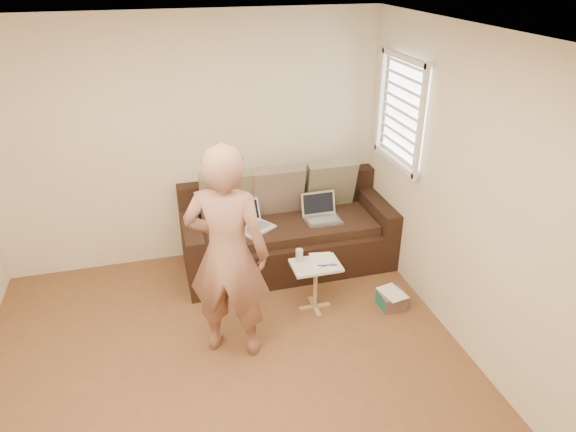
# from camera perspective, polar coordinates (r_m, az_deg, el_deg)

# --- Properties ---
(floor) EXTENTS (4.50, 4.50, 0.00)m
(floor) POSITION_cam_1_polar(r_m,az_deg,el_deg) (4.20, -5.80, -19.58)
(floor) COLOR brown
(floor) RESTS_ON ground
(ceiling) EXTENTS (4.50, 4.50, 0.00)m
(ceiling) POSITION_cam_1_polar(r_m,az_deg,el_deg) (2.92, -8.27, 18.05)
(ceiling) COLOR white
(ceiling) RESTS_ON wall_back
(wall_back) EXTENTS (4.00, 0.00, 4.00)m
(wall_back) POSITION_cam_1_polar(r_m,az_deg,el_deg) (5.42, -10.71, 7.85)
(wall_back) COLOR beige
(wall_back) RESTS_ON ground
(wall_right) EXTENTS (0.00, 4.50, 4.50)m
(wall_right) POSITION_cam_1_polar(r_m,az_deg,el_deg) (4.11, 21.83, -0.12)
(wall_right) COLOR beige
(wall_right) RESTS_ON ground
(window_blinds) EXTENTS (0.12, 0.88, 1.08)m
(window_blinds) POSITION_cam_1_polar(r_m,az_deg,el_deg) (5.12, 12.44, 11.28)
(window_blinds) COLOR white
(window_blinds) RESTS_ON wall_right
(sofa) EXTENTS (2.20, 0.95, 0.85)m
(sofa) POSITION_cam_1_polar(r_m,az_deg,el_deg) (5.48, -0.03, -1.45)
(sofa) COLOR black
(sofa) RESTS_ON ground
(pillow_left) EXTENTS (0.55, 0.29, 0.57)m
(pillow_left) POSITION_cam_1_polar(r_m,az_deg,el_deg) (5.42, -6.86, 2.34)
(pillow_left) COLOR #68614D
(pillow_left) RESTS_ON sofa
(pillow_mid) EXTENTS (0.55, 0.27, 0.57)m
(pillow_mid) POSITION_cam_1_polar(r_m,az_deg,el_deg) (5.49, -1.13, 2.86)
(pillow_mid) COLOR brown
(pillow_mid) RESTS_ON sofa
(pillow_right) EXTENTS (0.55, 0.28, 0.57)m
(pillow_right) POSITION_cam_1_polar(r_m,az_deg,el_deg) (5.67, 4.71, 3.60)
(pillow_right) COLOR #68614D
(pillow_right) RESTS_ON sofa
(laptop_silver) EXTENTS (0.38, 0.28, 0.25)m
(laptop_silver) POSITION_cam_1_polar(r_m,az_deg,el_deg) (5.45, 3.90, -0.56)
(laptop_silver) COLOR #B7BABC
(laptop_silver) RESTS_ON sofa
(laptop_white) EXTENTS (0.45, 0.42, 0.26)m
(laptop_white) POSITION_cam_1_polar(r_m,az_deg,el_deg) (5.29, -3.57, -1.48)
(laptop_white) COLOR white
(laptop_white) RESTS_ON sofa
(person) EXTENTS (0.81, 0.69, 1.86)m
(person) POSITION_cam_1_polar(r_m,az_deg,el_deg) (4.08, -6.75, -4.30)
(person) COLOR #925750
(person) RESTS_ON ground
(side_table) EXTENTS (0.45, 0.31, 0.49)m
(side_table) POSITION_cam_1_polar(r_m,az_deg,el_deg) (4.90, 3.04, -7.79)
(side_table) COLOR silver
(side_table) RESTS_ON ground
(drinking_glass) EXTENTS (0.07, 0.07, 0.12)m
(drinking_glass) POSITION_cam_1_polar(r_m,az_deg,el_deg) (4.77, 1.26, -4.40)
(drinking_glass) COLOR silver
(drinking_glass) RESTS_ON side_table
(scissors) EXTENTS (0.20, 0.16, 0.02)m
(scissors) POSITION_cam_1_polar(r_m,az_deg,el_deg) (4.73, 4.37, -5.49)
(scissors) COLOR silver
(scissors) RESTS_ON side_table
(paper_on_table) EXTENTS (0.25, 0.33, 0.00)m
(paper_on_table) POSITION_cam_1_polar(r_m,az_deg,el_deg) (4.81, 3.86, -4.99)
(paper_on_table) COLOR white
(paper_on_table) RESTS_ON side_table
(striped_box) EXTENTS (0.25, 0.25, 0.16)m
(striped_box) POSITION_cam_1_polar(r_m,az_deg,el_deg) (5.11, 11.44, -9.05)
(striped_box) COLOR #B81B31
(striped_box) RESTS_ON ground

